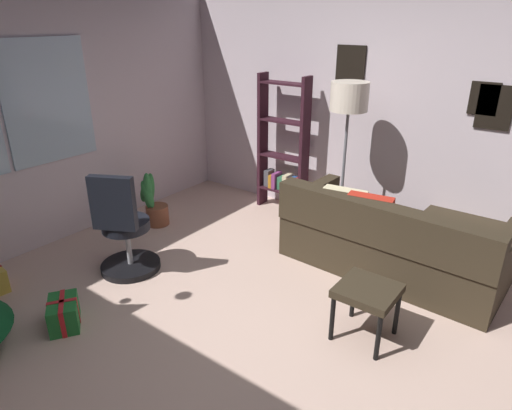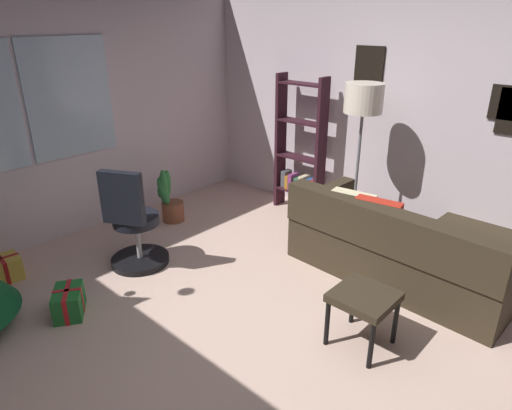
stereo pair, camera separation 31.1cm
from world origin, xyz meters
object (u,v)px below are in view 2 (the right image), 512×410
Objects in this scene: bookshelf at (300,154)px; potted_plant at (169,200)px; footstool at (364,301)px; gift_box_gold at (3,269)px; floor_lamp at (363,109)px; couch at (418,248)px; office_chair at (134,229)px; gift_box_green at (69,302)px.

bookshelf is 1.65m from potted_plant.
footstool reaches higher than gift_box_gold.
potted_plant reaches higher than footstool.
gift_box_gold is at bearing 162.09° from bookshelf.
floor_lamp is at bearing -62.28° from potted_plant.
couch is 3.16× the size of potted_plant.
bookshelf is at bearing -36.13° from potted_plant.
office_chair is at bearing 102.26° from footstool.
couch reaches higher than potted_plant.
potted_plant is at bearing 143.87° from bookshelf.
floor_lamp reaches higher than gift_box_green.
potted_plant is (-1.28, 0.93, -0.47)m from bookshelf.
couch is 1.22m from footstool.
gift_box_green is (-2.49, 1.81, -0.17)m from couch.
gift_box_gold is 0.48× the size of potted_plant.
gift_box_gold is (-1.45, 2.88, -0.27)m from footstool.
floor_lamp is (-0.29, -0.95, 0.70)m from bookshelf.
couch is at bearing -73.07° from potted_plant.
potted_plant is at bearing -2.36° from gift_box_gold.
gift_box_green is at bearing -162.76° from office_chair.
office_chair is (0.81, 0.25, 0.28)m from gift_box_green.
gift_box_gold is 0.19× the size of bookshelf.
gift_box_gold is 0.19× the size of floor_lamp.
gift_box_green is at bearing -152.62° from potted_plant.
office_chair is 0.60× the size of floor_lamp.
office_chair is (-0.47, 2.18, 0.02)m from footstool.
potted_plant is at bearing 106.93° from couch.
floor_lamp is at bearing -34.66° from gift_box_gold.
floor_lamp is (1.85, -1.26, 1.03)m from office_chair.
bookshelf is at bearing 73.15° from floor_lamp.
couch is 2.03× the size of office_chair.
potted_plant is (-0.99, 1.88, -1.17)m from floor_lamp.
floor_lamp is at bearing 77.73° from couch.
gift_box_green is 1.24× the size of gift_box_gold.
couch is at bearing -46.03° from gift_box_gold.
couch is at bearing -50.81° from office_chair.
office_chair is 2.47m from floor_lamp.
gift_box_green is 0.96m from gift_box_gold.
office_chair is 1.56× the size of potted_plant.
office_chair is at bearing 17.24° from gift_box_green.
potted_plant is (0.39, 2.80, -0.12)m from footstool.
footstool is at bearing -77.74° from office_chair.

